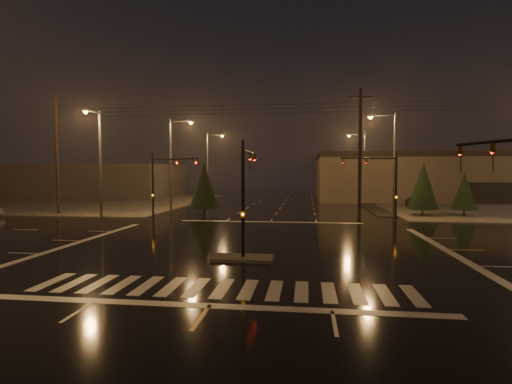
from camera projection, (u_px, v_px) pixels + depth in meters
ground at (254, 245)px, 24.08m from camera, size 140.00×140.00×0.00m
sidewalk_nw at (76, 202)px, 57.59m from camera, size 36.00×36.00×0.12m
median_island at (243, 258)px, 20.11m from camera, size 3.00×1.60×0.15m
crosswalk at (222, 288)px, 15.16m from camera, size 15.00×2.60×0.01m
stop_bar_near at (209, 306)px, 13.18m from camera, size 16.00×0.50×0.01m
stop_bar_far at (270, 222)px, 34.97m from camera, size 16.00×0.50×0.01m
retail_building at (504, 175)px, 64.99m from camera, size 60.20×28.30×7.20m
commercial_block at (88, 181)px, 69.97m from camera, size 30.00×18.00×5.60m
signal_mast_median at (246, 185)px, 20.84m from camera, size 0.25×4.59×6.00m
signal_mast_ne at (385, 179)px, 32.71m from camera, size 4.84×1.86×6.00m
signal_mast_nw at (162, 179)px, 35.12m from camera, size 4.84×1.86×6.00m
streetlight_1 at (173, 159)px, 43.02m from camera, size 2.77×0.32×10.00m
streetlight_2 at (209, 162)px, 58.87m from camera, size 2.77×0.32×10.00m
streetlight_3 at (391, 157)px, 38.20m from camera, size 2.77×0.32×10.00m
streetlight_4 at (363, 162)px, 58.02m from camera, size 2.77×0.32×10.00m
streetlight_5 at (98, 157)px, 36.88m from camera, size 0.32×2.77×10.00m
utility_pole_0 at (57, 155)px, 40.41m from camera, size 2.20×0.32×12.00m
utility_pole_1 at (360, 153)px, 36.61m from camera, size 2.20×0.32×12.00m
conifer_0 at (423, 186)px, 39.28m from camera, size 2.93×2.93×5.27m
conifer_1 at (464, 191)px, 38.90m from camera, size 2.34×2.34×4.35m
conifer_3 at (204, 185)px, 40.27m from camera, size 2.98×2.98×5.36m
car_parked at (418, 202)px, 47.65m from camera, size 2.48×4.69×1.52m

